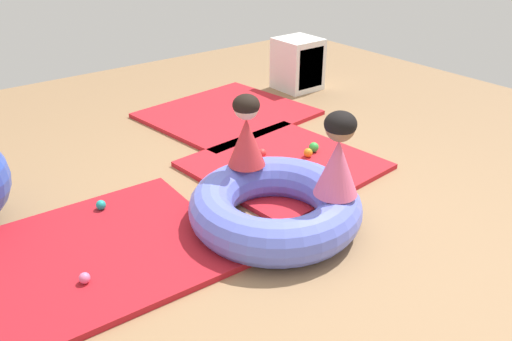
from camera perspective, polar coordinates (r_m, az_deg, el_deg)
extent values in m
plane|color=#93704C|center=(3.44, 0.59, -6.22)|extent=(8.00, 8.00, 0.00)
cube|color=#B21923|center=(3.28, -20.06, -9.57)|extent=(1.90, 1.32, 0.04)
cube|color=red|center=(4.20, 3.01, 0.58)|extent=(1.39, 1.36, 0.04)
cube|color=red|center=(5.23, -3.09, 6.10)|extent=(1.57, 1.46, 0.04)
torus|color=#6070E5|center=(3.40, 2.07, -3.90)|extent=(1.11, 1.11, 0.29)
cone|color=#E5608E|center=(3.21, 8.74, 0.36)|extent=(0.31, 0.31, 0.36)
sphere|color=#936647|center=(3.10, 9.07, 4.66)|extent=(0.18, 0.18, 0.18)
ellipsoid|color=black|center=(3.09, 9.10, 4.97)|extent=(0.19, 0.19, 0.15)
cone|color=red|center=(3.54, -1.03, 3.12)|extent=(0.27, 0.27, 0.33)
sphere|color=beige|center=(3.45, -1.07, 6.82)|extent=(0.17, 0.17, 0.17)
ellipsoid|color=black|center=(3.44, -1.07, 7.08)|extent=(0.18, 0.18, 0.14)
sphere|color=pink|center=(3.06, -18.00, -10.96)|extent=(0.06, 0.06, 0.06)
sphere|color=red|center=(4.27, 0.65, 1.90)|extent=(0.07, 0.07, 0.07)
sphere|color=green|center=(4.38, 6.25, 2.51)|extent=(0.08, 0.08, 0.08)
sphere|color=orange|center=(4.29, 5.64, 1.92)|extent=(0.07, 0.07, 0.07)
sphere|color=teal|center=(3.70, -16.37, -3.57)|extent=(0.07, 0.07, 0.07)
cube|color=white|center=(5.98, 4.51, 11.38)|extent=(0.44, 0.44, 0.56)
cube|color=#2D2D33|center=(5.90, 5.30, 11.12)|extent=(0.34, 0.20, 0.44)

